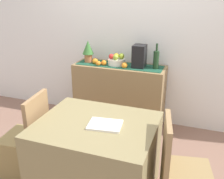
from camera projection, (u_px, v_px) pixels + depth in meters
ground_plane at (103, 163)px, 2.94m from camera, size 6.40×6.40×0.02m
room_wall_rear at (134, 26)px, 3.47m from camera, size 6.40×0.06×2.70m
sideboard_console at (119, 95)px, 3.61m from camera, size 1.23×0.42×0.87m
table_runner at (119, 65)px, 3.45m from camera, size 1.15×0.32×0.01m
fruit_bowl at (116, 62)px, 3.45m from camera, size 0.23×0.23×0.08m
apple_front at (122, 56)px, 3.42m from camera, size 0.08×0.08×0.08m
apple_left at (116, 56)px, 3.43m from camera, size 0.07×0.07×0.07m
apple_rear at (116, 57)px, 3.36m from camera, size 0.07×0.07×0.07m
apple_right at (111, 56)px, 3.42m from camera, size 0.07×0.07×0.07m
wine_bottle at (156, 59)px, 3.26m from camera, size 0.07×0.07×0.33m
coffee_maker at (139, 56)px, 3.32m from camera, size 0.16×0.18×0.29m
potted_plant at (88, 50)px, 3.53m from camera, size 0.15×0.15×0.30m
orange_loose_end at (104, 63)px, 3.43m from camera, size 0.07×0.07×0.07m
orange_loose_mid at (95, 61)px, 3.50m from camera, size 0.08×0.08×0.08m
orange_loose_far at (98, 63)px, 3.43m from camera, size 0.06×0.06×0.06m
orange_loose_near_bowl at (124, 65)px, 3.32m from camera, size 0.08×0.08×0.08m
dining_table at (97, 159)px, 2.38m from camera, size 1.03×0.84×0.74m
open_book at (105, 125)px, 2.20m from camera, size 0.30×0.24×0.02m
chair_near_window at (27, 151)px, 2.67m from camera, size 0.44×0.44×0.90m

